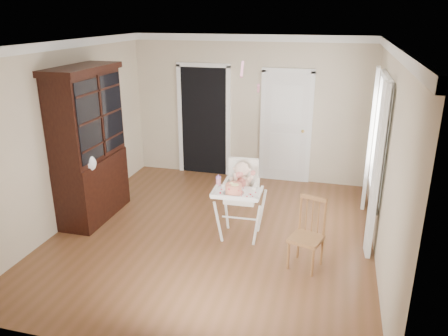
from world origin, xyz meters
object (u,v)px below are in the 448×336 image
(sippy_cup, at_px, (218,181))
(cake, at_px, (234,189))
(high_chair, at_px, (241,191))
(dining_chair, at_px, (307,236))
(china_cabinet, at_px, (89,145))

(sippy_cup, bearing_deg, cake, -37.93)
(high_chair, relative_size, dining_chair, 1.26)
(high_chair, height_order, sippy_cup, high_chair)
(high_chair, height_order, cake, high_chair)
(high_chair, distance_m, cake, 0.35)
(cake, distance_m, sippy_cup, 0.34)
(high_chair, xyz_separation_m, china_cabinet, (-2.38, 0.08, 0.46))
(dining_chair, bearing_deg, sippy_cup, 177.77)
(sippy_cup, bearing_deg, dining_chair, -18.95)
(china_cabinet, xyz_separation_m, dining_chair, (3.36, -0.62, -0.75))
(cake, relative_size, sippy_cup, 1.64)
(high_chair, bearing_deg, cake, -96.97)
(cake, relative_size, dining_chair, 0.31)
(high_chair, xyz_separation_m, dining_chair, (0.98, -0.55, -0.29))
(high_chair, xyz_separation_m, sippy_cup, (-0.30, -0.11, 0.16))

